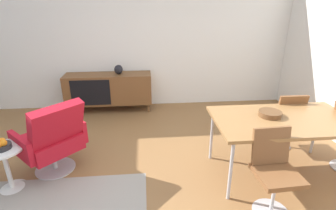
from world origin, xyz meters
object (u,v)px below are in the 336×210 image
(vase_cobalt, at_px, (119,69))
(lounge_chair_red, at_px, (52,138))
(side_table_round, at_px, (6,164))
(fruit_bowl, at_px, (1,145))
(sideboard, at_px, (109,89))
(dining_chair_front_left, at_px, (274,170))
(dining_chair_back_right, at_px, (284,118))
(dining_table, at_px, (284,122))
(wooden_bowl_on_table, at_px, (270,114))

(vase_cobalt, relative_size, lounge_chair_red, 0.18)
(side_table_round, bearing_deg, lounge_chair_red, 33.49)
(fruit_bowl, bearing_deg, vase_cobalt, 64.19)
(vase_cobalt, bearing_deg, sideboard, -179.49)
(side_table_round, bearing_deg, dining_chair_front_left, -11.54)
(dining_chair_front_left, relative_size, lounge_chair_red, 0.90)
(sideboard, xyz_separation_m, vase_cobalt, (0.21, 0.00, 0.37))
(sideboard, relative_size, side_table_round, 3.08)
(side_table_round, relative_size, fruit_bowl, 2.60)
(dining_chair_back_right, bearing_deg, vase_cobalt, 145.27)
(fruit_bowl, bearing_deg, dining_table, -0.10)
(wooden_bowl_on_table, height_order, side_table_round, wooden_bowl_on_table)
(lounge_chair_red, bearing_deg, side_table_round, -146.51)
(vase_cobalt, height_order, wooden_bowl_on_table, vase_cobalt)
(lounge_chair_red, bearing_deg, dining_chair_back_right, 5.10)
(sideboard, height_order, lounge_chair_red, lounge_chair_red)
(dining_chair_front_left, height_order, side_table_round, dining_chair_front_left)
(vase_cobalt, height_order, dining_chair_back_right, vase_cobalt)
(dining_chair_front_left, distance_m, fruit_bowl, 2.82)
(vase_cobalt, xyz_separation_m, dining_table, (2.04, -2.22, -0.11))
(sideboard, distance_m, dining_chair_front_left, 3.37)
(lounge_chair_red, bearing_deg, dining_table, -6.11)
(sideboard, bearing_deg, fruit_bowl, -111.25)
(wooden_bowl_on_table, distance_m, dining_chair_front_left, 0.74)
(dining_table, bearing_deg, side_table_round, 179.91)
(dining_chair_front_left, relative_size, fruit_bowl, 4.28)
(wooden_bowl_on_table, height_order, dining_chair_back_right, dining_chair_back_right)
(dining_table, distance_m, dining_chair_back_right, 0.70)
(wooden_bowl_on_table, relative_size, fruit_bowl, 1.30)
(side_table_round, bearing_deg, sideboard, 68.73)
(side_table_round, bearing_deg, dining_chair_back_right, 9.08)
(vase_cobalt, bearing_deg, fruit_bowl, -115.81)
(sideboard, xyz_separation_m, lounge_chair_red, (-0.43, -1.93, 0.03))
(wooden_bowl_on_table, distance_m, dining_chair_back_right, 0.75)
(wooden_bowl_on_table, height_order, fruit_bowl, wooden_bowl_on_table)
(sideboard, xyz_separation_m, dining_chair_back_right, (2.60, -1.66, 0.03))
(dining_table, bearing_deg, wooden_bowl_on_table, 149.66)
(dining_table, height_order, dining_chair_front_left, dining_chair_front_left)
(dining_chair_back_right, xyz_separation_m, lounge_chair_red, (-3.04, -0.27, -0.00))
(wooden_bowl_on_table, bearing_deg, fruit_bowl, -178.57)
(lounge_chair_red, distance_m, side_table_round, 0.53)
(vase_cobalt, height_order, dining_chair_front_left, vase_cobalt)
(dining_chair_front_left, xyz_separation_m, lounge_chair_red, (-2.34, 0.85, -0.00))
(dining_chair_front_left, bearing_deg, sideboard, 124.42)
(dining_chair_back_right, distance_m, fruit_bowl, 3.51)
(dining_table, xyz_separation_m, side_table_round, (-3.12, 0.01, -0.38))
(vase_cobalt, bearing_deg, side_table_round, -115.83)
(vase_cobalt, height_order, fruit_bowl, vase_cobalt)
(vase_cobalt, xyz_separation_m, fruit_bowl, (-1.07, -2.21, -0.24))
(dining_chair_front_left, distance_m, dining_chair_back_right, 1.32)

